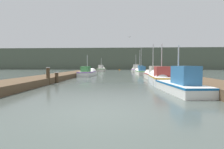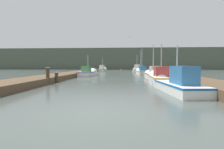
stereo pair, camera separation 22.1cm
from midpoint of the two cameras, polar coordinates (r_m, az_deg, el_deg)
ground_plane at (r=6.02m, az=-4.92°, el=-12.67°), size 200.00×200.00×0.00m
dock_left at (r=23.07m, az=-15.45°, el=-0.36°), size 2.94×40.00×0.52m
dock_right at (r=22.54m, az=18.91°, el=-0.49°), size 2.94×40.00×0.52m
distant_shore_ridge at (r=67.69m, az=3.14°, el=4.96°), size 120.00×16.00×7.46m
fishing_boat_0 at (r=11.55m, az=20.56°, el=-2.88°), size 2.08×5.71×3.28m
fishing_boat_1 at (r=15.82m, az=15.91°, el=-1.11°), size 1.90×5.44×3.88m
fishing_boat_2 at (r=20.93m, az=13.45°, el=-0.09°), size 1.61×4.71×4.38m
fishing_boat_3 at (r=25.96m, az=-7.39°, el=0.55°), size 1.98×5.57×3.48m
fishing_boat_4 at (r=30.40m, az=9.82°, el=0.87°), size 1.78×5.38×4.84m
fishing_boat_5 at (r=34.86m, az=9.46°, el=1.17°), size 1.79×5.30×4.82m
fishing_boat_6 at (r=40.06m, az=8.27°, el=1.53°), size 1.80×4.74×4.40m
fishing_boat_7 at (r=44.34m, az=-2.92°, el=1.72°), size 1.77×5.34×3.78m
mooring_piling_0 at (r=27.03m, az=-9.02°, el=1.19°), size 0.28×0.28×1.42m
mooring_piling_1 at (r=16.86m, az=-17.31°, el=-0.87°), size 0.36×0.36×0.97m
mooring_piling_2 at (r=15.60m, az=-19.85°, el=-0.38°), size 0.33×0.33×1.44m
channel_buoy at (r=52.79m, az=3.00°, el=1.56°), size 0.48×0.48×0.98m
seagull_lead at (r=27.01m, az=6.13°, el=12.05°), size 0.53×0.38×0.12m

